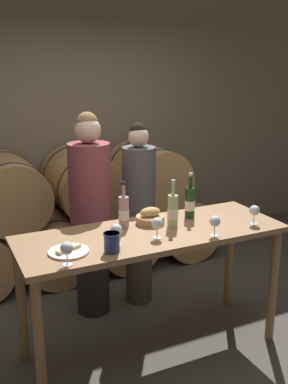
# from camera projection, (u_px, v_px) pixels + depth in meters

# --- Properties ---
(ground_plane) EXTENTS (10.00, 10.00, 0.00)m
(ground_plane) POSITION_uv_depth(u_px,v_px,m) (152.00, 348.00, 3.38)
(ground_plane) COLOR #4C473F
(stone_wall_back) EXTENTS (10.00, 0.12, 3.20)m
(stone_wall_back) POSITION_uv_depth(u_px,v_px,m) (64.00, 109.00, 4.78)
(stone_wall_back) COLOR gray
(stone_wall_back) RESTS_ON ground_plane
(barrel_stack) EXTENTS (2.83, 0.87, 1.25)m
(barrel_stack) POSITION_uv_depth(u_px,v_px,m) (84.00, 215.00, 4.58)
(barrel_stack) COLOR tan
(barrel_stack) RESTS_ON ground_plane
(tasting_table) EXTENTS (1.88, 0.68, 0.94)m
(tasting_table) POSITION_uv_depth(u_px,v_px,m) (152.00, 248.00, 3.16)
(tasting_table) COLOR olive
(tasting_table) RESTS_ON ground_plane
(person_left) EXTENTS (0.34, 0.34, 1.71)m
(person_left) POSITION_uv_depth(u_px,v_px,m) (91.00, 215.00, 3.67)
(person_left) COLOR #232326
(person_left) RESTS_ON ground_plane
(person_right) EXTENTS (0.28, 0.28, 1.60)m
(person_right) POSITION_uv_depth(u_px,v_px,m) (139.00, 213.00, 3.86)
(person_right) COLOR #4C4238
(person_right) RESTS_ON ground_plane
(wine_bottle_red) EXTENTS (0.08, 0.08, 0.35)m
(wine_bottle_red) POSITION_uv_depth(u_px,v_px,m) (190.00, 202.00, 3.37)
(wine_bottle_red) COLOR #193819
(wine_bottle_red) RESTS_ON tasting_table
(wine_bottle_white) EXTENTS (0.08, 0.08, 0.35)m
(wine_bottle_white) POSITION_uv_depth(u_px,v_px,m) (173.00, 211.00, 3.18)
(wine_bottle_white) COLOR #ADBC7F
(wine_bottle_white) RESTS_ON tasting_table
(wine_bottle_rose) EXTENTS (0.08, 0.08, 0.33)m
(wine_bottle_rose) POSITION_uv_depth(u_px,v_px,m) (124.00, 211.00, 3.18)
(wine_bottle_rose) COLOR #BC8E93
(wine_bottle_rose) RESTS_ON tasting_table
(blue_crock) EXTENTS (0.11, 0.11, 0.13)m
(blue_crock) POSITION_uv_depth(u_px,v_px,m) (112.00, 242.00, 2.76)
(blue_crock) COLOR navy
(blue_crock) RESTS_ON tasting_table
(bread_basket) EXTENTS (0.21, 0.21, 0.12)m
(bread_basket) POSITION_uv_depth(u_px,v_px,m) (150.00, 217.00, 3.27)
(bread_basket) COLOR tan
(bread_basket) RESTS_ON tasting_table
(cheese_plate) EXTENTS (0.25, 0.25, 0.04)m
(cheese_plate) POSITION_uv_depth(u_px,v_px,m) (69.00, 251.00, 2.77)
(cheese_plate) COLOR white
(cheese_plate) RESTS_ON tasting_table
(wine_glass_far_left) EXTENTS (0.08, 0.08, 0.14)m
(wine_glass_far_left) POSITION_uv_depth(u_px,v_px,m) (67.00, 249.00, 2.57)
(wine_glass_far_left) COLOR white
(wine_glass_far_left) RESTS_ON tasting_table
(wine_glass_left) EXTENTS (0.08, 0.08, 0.14)m
(wine_glass_left) POSITION_uv_depth(u_px,v_px,m) (116.00, 230.00, 2.85)
(wine_glass_left) COLOR white
(wine_glass_left) RESTS_ON tasting_table
(wine_glass_center) EXTENTS (0.08, 0.08, 0.14)m
(wine_glass_center) POSITION_uv_depth(u_px,v_px,m) (157.00, 224.00, 2.97)
(wine_glass_center) COLOR white
(wine_glass_center) RESTS_ON tasting_table
(wine_glass_right) EXTENTS (0.08, 0.08, 0.14)m
(wine_glass_right) POSITION_uv_depth(u_px,v_px,m) (215.00, 222.00, 3.01)
(wine_glass_right) COLOR white
(wine_glass_right) RESTS_ON tasting_table
(wine_glass_far_right) EXTENTS (0.08, 0.08, 0.14)m
(wine_glass_far_right) POSITION_uv_depth(u_px,v_px,m) (254.00, 211.00, 3.23)
(wine_glass_far_right) COLOR white
(wine_glass_far_right) RESTS_ON tasting_table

